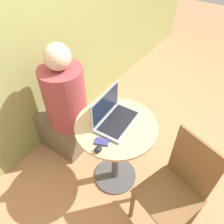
# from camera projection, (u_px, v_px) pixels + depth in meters

# --- Properties ---
(ground_plane) EXTENTS (12.00, 12.00, 0.00)m
(ground_plane) POSITION_uv_depth(u_px,v_px,m) (115.00, 175.00, 2.26)
(ground_plane) COLOR tan
(back_wall) EXTENTS (7.00, 0.05, 2.60)m
(back_wall) POSITION_uv_depth(u_px,v_px,m) (19.00, 29.00, 1.76)
(back_wall) COLOR #939956
(back_wall) RESTS_ON ground_plane
(round_table) EXTENTS (0.66, 0.66, 0.77)m
(round_table) POSITION_uv_depth(u_px,v_px,m) (116.00, 143.00, 1.89)
(round_table) COLOR #4C4C51
(round_table) RESTS_ON ground_plane
(laptop) EXTENTS (0.39, 0.27, 0.25)m
(laptop) POSITION_uv_depth(u_px,v_px,m) (114.00, 116.00, 1.72)
(laptop) COLOR gray
(laptop) RESTS_ON round_table
(cell_phone) EXTENTS (0.09, 0.12, 0.02)m
(cell_phone) POSITION_uv_depth(u_px,v_px,m) (102.00, 142.00, 1.59)
(cell_phone) COLOR navy
(cell_phone) RESTS_ON round_table
(computer_mouse) EXTENTS (0.06, 0.05, 0.04)m
(computer_mouse) POSITION_uv_depth(u_px,v_px,m) (98.00, 149.00, 1.53)
(computer_mouse) COLOR black
(computer_mouse) RESTS_ON round_table
(chair_empty) EXTENTS (0.51, 0.51, 0.96)m
(chair_empty) POSITION_uv_depth(u_px,v_px,m) (176.00, 189.00, 1.63)
(chair_empty) COLOR brown
(chair_empty) RESTS_ON ground_plane
(person_seated) EXTENTS (0.39, 0.61, 1.27)m
(person_seated) POSITION_uv_depth(u_px,v_px,m) (64.00, 112.00, 2.18)
(person_seated) COLOR brown
(person_seated) RESTS_ON ground_plane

